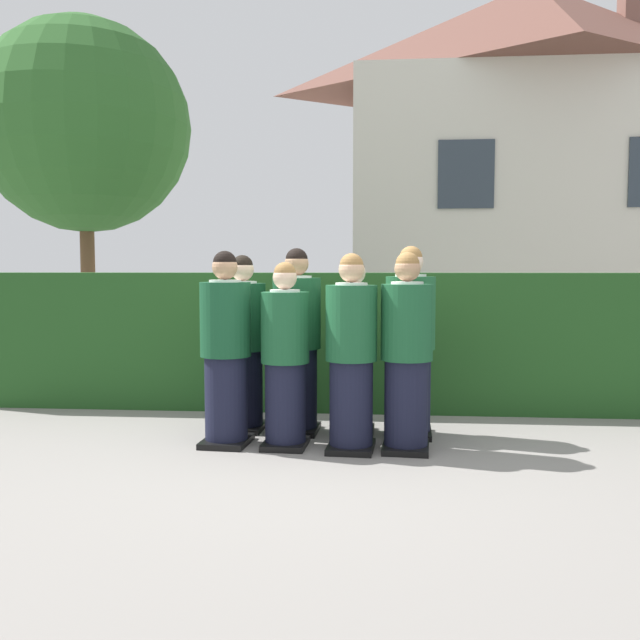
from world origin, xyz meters
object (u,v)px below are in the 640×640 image
student_front_row_1 (285,360)px  student_rear_row_0 (243,347)px  student_rear_row_3 (410,346)px  student_rear_row_1 (297,345)px  student_front_row_0 (226,353)px  student_front_row_2 (351,357)px  student_front_row_3 (407,357)px  student_rear_row_2 (354,351)px

student_front_row_1 → student_rear_row_0: size_ratio=0.96×
student_rear_row_3 → student_front_row_1: bearing=-155.0°
student_rear_row_1 → student_rear_row_3: size_ratio=0.99×
student_front_row_0 → student_rear_row_1: size_ratio=0.98×
student_front_row_2 → student_front_row_3: bearing=4.2°
student_rear_row_1 → student_rear_row_3: bearing=-2.0°
student_front_row_1 → student_rear_row_2: student_rear_row_2 is taller
student_front_row_0 → student_front_row_1: (0.51, -0.03, -0.05)m
student_rear_row_2 → student_rear_row_3: size_ratio=0.94×
student_front_row_0 → student_front_row_2: size_ratio=1.01×
student_front_row_2 → student_rear_row_2: student_front_row_2 is taller
student_front_row_1 → student_front_row_2: 0.56m
student_front_row_1 → student_rear_row_1: (0.03, 0.53, 0.06)m
student_front_row_2 → student_front_row_3: (0.45, 0.03, 0.00)m
student_front_row_0 → student_rear_row_3: size_ratio=0.97×
student_rear_row_1 → student_rear_row_2: bearing=-0.9°
student_front_row_1 → student_rear_row_1: size_ratio=0.92×
student_front_row_1 → student_rear_row_0: 0.74m
student_rear_row_1 → student_front_row_3: bearing=-29.8°
student_rear_row_0 → student_rear_row_3: size_ratio=0.96×
student_front_row_0 → student_front_row_2: (1.06, -0.09, -0.01)m
student_rear_row_0 → student_rear_row_2: 1.02m
student_rear_row_3 → student_rear_row_0: bearing=177.0°
student_rear_row_2 → student_rear_row_3: bearing=-3.1°
student_front_row_3 → student_rear_row_0: 1.59m
student_front_row_3 → student_rear_row_3: student_rear_row_3 is taller
student_front_row_0 → student_rear_row_2: student_front_row_0 is taller
student_front_row_0 → student_rear_row_2: size_ratio=1.03×
student_rear_row_1 → student_rear_row_2: 0.52m
student_front_row_1 → student_front_row_3: (1.00, -0.03, 0.04)m
student_front_row_3 → student_rear_row_3: bearing=84.5°
student_rear_row_1 → student_front_row_0: bearing=-137.8°
student_front_row_2 → student_rear_row_2: size_ratio=1.02×
student_rear_row_2 → student_front_row_3: bearing=-50.4°
student_front_row_3 → student_rear_row_1: size_ratio=0.97×
student_rear_row_2 → student_front_row_0: bearing=-155.4°
student_front_row_2 → student_rear_row_2: bearing=90.1°
student_front_row_1 → student_front_row_2: bearing=-6.3°
student_front_row_2 → student_front_row_1: bearing=173.7°
student_front_row_2 → student_rear_row_0: (-1.02, 0.63, -0.00)m
student_front_row_2 → student_rear_row_0: bearing=148.3°
student_front_row_2 → student_rear_row_1: size_ratio=0.96×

